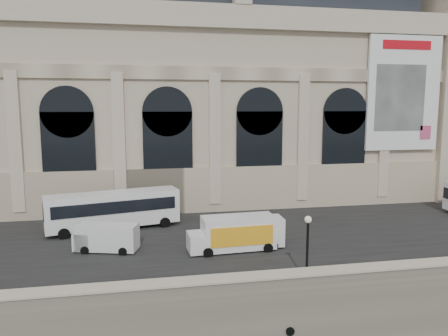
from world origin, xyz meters
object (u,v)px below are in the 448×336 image
object	(u,v)px
lamp_right	(307,250)
van_c	(104,238)
van_b	(246,233)
box_truck	(234,234)
bus_left	(113,209)

from	to	relation	value
lamp_right	van_c	bearing A→B (deg)	146.35
van_b	van_c	xyz separation A→B (m)	(-11.42, 1.26, -0.14)
van_c	box_truck	bearing A→B (deg)	-10.27
box_truck	lamp_right	world-z (taller)	lamp_right
van_b	van_c	distance (m)	11.49
bus_left	van_c	size ratio (longest dim) A/B	2.36
bus_left	lamp_right	xyz separation A→B (m)	(13.17, -15.19, 0.24)
box_truck	lamp_right	distance (m)	8.01
bus_left	van_c	bearing A→B (deg)	-94.31
van_c	box_truck	distance (m)	10.43
van_c	lamp_right	world-z (taller)	lamp_right
box_truck	lamp_right	xyz separation A→B (m)	(3.37, -7.21, 0.84)
van_c	box_truck	xyz separation A→B (m)	(10.26, -1.86, 0.29)
van_b	box_truck	world-z (taller)	box_truck
van_b	box_truck	bearing A→B (deg)	-152.73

